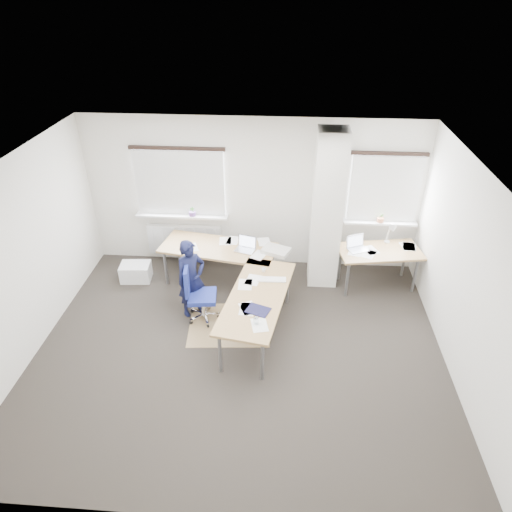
# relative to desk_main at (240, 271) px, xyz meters

# --- Properties ---
(ground) EXTENTS (6.00, 6.00, 0.00)m
(ground) POSITION_rel_desk_main_xyz_m (0.10, -1.07, -0.69)
(ground) COLOR #2A2622
(ground) RESTS_ON ground
(room_shell) EXTENTS (6.04, 5.04, 2.82)m
(room_shell) POSITION_rel_desk_main_xyz_m (0.28, -0.61, 1.05)
(room_shell) COLOR silver
(room_shell) RESTS_ON ground
(floor_mat) EXTENTS (1.35, 1.17, 0.01)m
(floor_mat) POSITION_rel_desk_main_xyz_m (-0.12, -0.51, -0.69)
(floor_mat) COLOR #9A7D54
(floor_mat) RESTS_ON ground
(white_crate) EXTENTS (0.56, 0.41, 0.32)m
(white_crate) POSITION_rel_desk_main_xyz_m (-1.98, 0.63, -0.53)
(white_crate) COLOR white
(white_crate) RESTS_ON ground
(desk_main) EXTENTS (2.40, 2.98, 0.96)m
(desk_main) POSITION_rel_desk_main_xyz_m (0.00, 0.00, 0.00)
(desk_main) COLOR olive
(desk_main) RESTS_ON ground
(desk_side) EXTENTS (1.50, 0.93, 1.22)m
(desk_side) POSITION_rel_desk_main_xyz_m (2.34, 0.77, -0.01)
(desk_side) COLOR olive
(desk_side) RESTS_ON ground
(task_chair) EXTENTS (0.54, 0.53, 0.99)m
(task_chair) POSITION_rel_desk_main_xyz_m (-0.60, -0.38, -0.42)
(task_chair) COLOR navy
(task_chair) RESTS_ON ground
(person) EXTENTS (0.58, 0.56, 1.34)m
(person) POSITION_rel_desk_main_xyz_m (-0.75, -0.23, -0.02)
(person) COLOR black
(person) RESTS_ON ground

